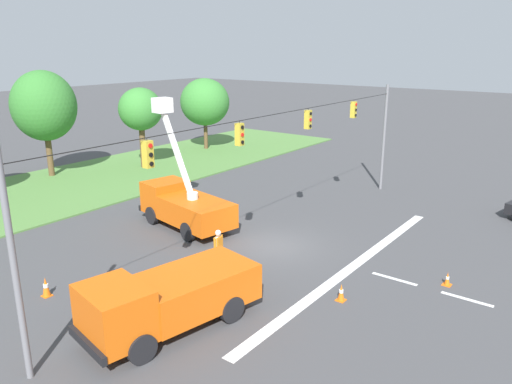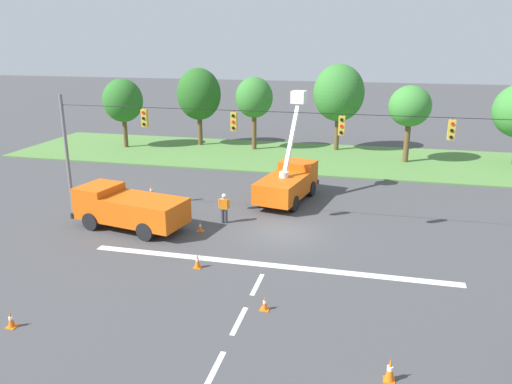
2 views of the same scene
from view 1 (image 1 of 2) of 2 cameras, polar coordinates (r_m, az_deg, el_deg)
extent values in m
plane|color=#424244|center=(25.26, 2.17, -6.12)|extent=(200.00, 200.00, 0.00)
cube|color=#517F3D|center=(37.92, -20.77, 0.59)|extent=(56.00, 12.00, 0.10)
cube|color=silver|center=(23.31, 10.93, -8.41)|extent=(17.60, 0.50, 0.01)
cube|color=silver|center=(22.61, 15.53, -9.54)|extent=(0.20, 2.00, 0.01)
cube|color=silver|center=(21.87, 22.96, -11.21)|extent=(0.20, 2.00, 0.01)
cylinder|color=slate|center=(15.83, -25.89, -7.83)|extent=(0.20, 0.20, 7.20)
cylinder|color=slate|center=(35.37, 14.41, 5.97)|extent=(0.20, 0.20, 7.20)
cylinder|color=black|center=(23.55, 2.34, 8.90)|extent=(26.00, 0.03, 0.03)
cylinder|color=black|center=(17.72, -12.37, 5.91)|extent=(0.02, 0.02, 0.10)
cube|color=gold|center=(17.82, -12.26, 4.24)|extent=(0.32, 0.28, 0.96)
cylinder|color=red|center=(17.64, -11.98, 5.20)|extent=(0.16, 0.05, 0.16)
cylinder|color=black|center=(17.70, -11.92, 4.18)|extent=(0.16, 0.05, 0.16)
cylinder|color=black|center=(17.77, -11.86, 3.17)|extent=(0.16, 0.05, 0.16)
cylinder|color=black|center=(21.36, -1.91, 8.00)|extent=(0.02, 0.02, 0.10)
cube|color=gold|center=(21.44, -1.90, 6.60)|extent=(0.32, 0.28, 0.96)
cylinder|color=black|center=(21.29, -1.57, 7.41)|extent=(0.16, 0.05, 0.16)
cylinder|color=red|center=(21.35, -1.56, 6.56)|extent=(0.16, 0.05, 0.16)
cylinder|color=black|center=(21.40, -1.55, 5.71)|extent=(0.16, 0.05, 0.16)
cylinder|color=black|center=(25.95, 5.99, 9.40)|extent=(0.02, 0.02, 0.10)
cube|color=gold|center=(26.02, 5.95, 8.24)|extent=(0.32, 0.28, 0.96)
cylinder|color=black|center=(25.90, 6.28, 8.91)|extent=(0.16, 0.05, 0.16)
cylinder|color=red|center=(25.94, 6.26, 8.20)|extent=(0.16, 0.05, 0.16)
cylinder|color=black|center=(25.98, 6.24, 7.51)|extent=(0.16, 0.05, 0.16)
cylinder|color=black|center=(30.51, 11.14, 10.21)|extent=(0.02, 0.02, 0.10)
cube|color=gold|center=(30.57, 11.08, 9.22)|extent=(0.32, 0.28, 0.96)
cylinder|color=red|center=(30.47, 11.39, 9.79)|extent=(0.16, 0.05, 0.16)
cylinder|color=black|center=(30.50, 11.35, 9.19)|extent=(0.16, 0.05, 0.16)
cylinder|color=black|center=(30.54, 11.32, 8.60)|extent=(0.16, 0.05, 0.16)
cylinder|color=brown|center=(41.12, -22.52, 3.95)|extent=(0.44, 0.44, 3.43)
ellipsoid|color=#33752D|center=(40.58, -23.09, 9.05)|extent=(4.67, 4.79, 5.19)
cylinder|color=brown|center=(41.81, -12.80, 4.93)|extent=(0.47, 0.47, 3.35)
ellipsoid|color=#387F33|center=(41.32, -13.07, 9.22)|extent=(3.49, 3.46, 3.39)
cylinder|color=brown|center=(48.70, -5.76, 6.40)|extent=(0.37, 0.37, 2.64)
ellipsoid|color=#387F33|center=(48.26, -5.87, 10.19)|extent=(4.52, 4.74, 4.43)
cube|color=#D6560F|center=(26.84, -6.84, -2.25)|extent=(3.12, 4.53, 1.29)
cube|color=#D6560F|center=(29.14, -10.29, -0.43)|extent=(2.59, 2.18, 1.75)
cube|color=#1E2838|center=(29.57, -10.97, 0.39)|extent=(2.02, 0.47, 0.79)
cube|color=black|center=(30.14, -11.22, -1.35)|extent=(2.39, 0.60, 0.30)
cylinder|color=black|center=(28.67, -11.80, -2.63)|extent=(0.46, 1.03, 1.00)
cylinder|color=black|center=(29.78, -8.17, -1.73)|extent=(0.46, 1.03, 1.00)
cylinder|color=black|center=(25.89, -7.81, -4.51)|extent=(0.46, 1.03, 1.00)
cylinder|color=black|center=(27.11, -3.98, -3.42)|extent=(0.46, 1.03, 1.00)
cylinder|color=silver|center=(26.83, -7.27, -0.43)|extent=(0.60, 0.60, 0.36)
cube|color=white|center=(27.33, -8.97, 4.32)|extent=(0.74, 2.73, 4.64)
cube|color=white|center=(27.98, -10.66, 9.73)|extent=(1.03, 0.95, 0.80)
cube|color=#D6560F|center=(18.61, -7.01, -10.84)|extent=(4.78, 3.27, 1.36)
cube|color=#D6560F|center=(17.14, -15.82, -13.14)|extent=(2.30, 2.70, 1.76)
cube|color=#1E2838|center=(16.77, -17.95, -12.84)|extent=(0.50, 2.09, 0.79)
cube|color=black|center=(17.17, -18.77, -16.20)|extent=(0.63, 2.47, 0.30)
cylinder|color=black|center=(16.81, -12.94, -17.07)|extent=(1.03, 0.46, 1.00)
cylinder|color=black|center=(18.57, -16.54, -13.89)|extent=(1.03, 0.46, 1.00)
cylinder|color=black|center=(18.54, -2.80, -13.23)|extent=(1.03, 0.46, 1.00)
cylinder|color=black|center=(20.15, -7.02, -10.77)|extent=(1.03, 0.46, 1.00)
cylinder|color=#383842|center=(22.91, -4.15, -7.43)|extent=(0.18, 0.18, 0.85)
cylinder|color=#383842|center=(22.76, -4.43, -7.60)|extent=(0.18, 0.18, 0.85)
cube|color=orange|center=(22.56, -4.33, -5.83)|extent=(0.43, 0.29, 0.60)
cube|color=silver|center=(22.56, -4.33, -5.83)|extent=(0.43, 0.13, 0.62)
cylinder|color=orange|center=(22.75, -3.95, -5.54)|extent=(0.11, 0.11, 0.55)
cylinder|color=orange|center=(22.34, -4.72, -5.98)|extent=(0.11, 0.11, 0.55)
sphere|color=tan|center=(22.40, -4.35, -4.81)|extent=(0.22, 0.22, 0.22)
sphere|color=white|center=(22.38, -4.36, -4.67)|extent=(0.26, 0.26, 0.26)
cube|color=orange|center=(22.10, -22.77, -10.87)|extent=(0.36, 0.36, 0.03)
cone|color=orange|center=(21.92, -22.89, -9.92)|extent=(0.31, 0.31, 0.79)
cylinder|color=white|center=(21.91, -22.90, -9.82)|extent=(0.19, 0.19, 0.14)
cube|color=orange|center=(20.40, 9.67, -12.08)|extent=(0.36, 0.36, 0.03)
cone|color=orange|center=(20.23, 9.72, -11.19)|extent=(0.27, 0.27, 0.68)
cylinder|color=white|center=(20.22, 9.72, -11.11)|extent=(0.17, 0.17, 0.12)
cube|color=orange|center=(21.46, -2.74, -10.34)|extent=(0.36, 0.36, 0.03)
cone|color=orange|center=(21.32, -2.75, -9.62)|extent=(0.23, 0.23, 0.57)
cylinder|color=white|center=(21.31, -2.75, -9.55)|extent=(0.14, 0.14, 0.10)
cube|color=orange|center=(22.75, 20.96, -9.87)|extent=(0.36, 0.36, 0.03)
cone|color=orange|center=(22.62, 21.04, -9.20)|extent=(0.22, 0.22, 0.56)
cylinder|color=white|center=(22.61, 21.05, -9.13)|extent=(0.14, 0.14, 0.10)
camera|label=2|loc=(26.59, 64.96, 8.42)|focal=35.00mm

